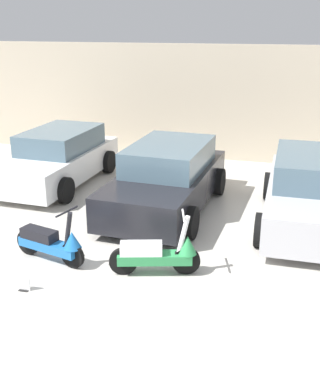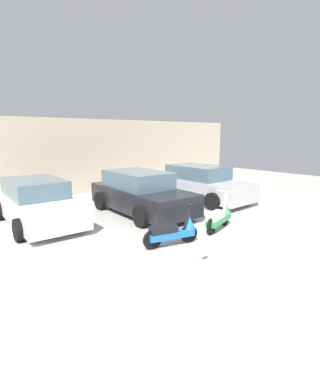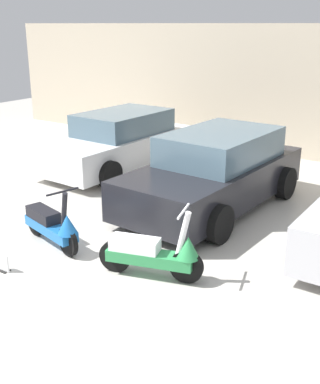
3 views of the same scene
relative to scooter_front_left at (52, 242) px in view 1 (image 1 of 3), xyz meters
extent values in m
plane|color=beige|center=(1.34, -0.63, -0.37)|extent=(28.00, 28.00, 0.00)
cube|color=beige|center=(1.34, 7.36, 1.31)|extent=(19.60, 0.12, 3.35)
cylinder|color=black|center=(0.43, -0.11, -0.14)|extent=(0.46, 0.19, 0.46)
cylinder|color=black|center=(-0.56, 0.15, -0.14)|extent=(0.46, 0.19, 0.46)
cube|color=#1E66B2|center=(-0.06, 0.02, -0.08)|extent=(1.23, 0.58, 0.16)
cube|color=black|center=(-0.27, 0.07, 0.09)|extent=(0.72, 0.43, 0.18)
cylinder|color=black|center=(0.38, -0.10, 0.33)|extent=(0.22, 0.13, 0.65)
cylinder|color=black|center=(0.38, -0.10, 0.65)|extent=(0.17, 0.52, 0.03)
cone|color=#1E66B2|center=(0.45, -0.12, 0.15)|extent=(0.38, 0.38, 0.30)
cylinder|color=black|center=(2.33, 0.18, -0.13)|extent=(0.47, 0.21, 0.47)
cylinder|color=black|center=(1.33, -0.10, -0.13)|extent=(0.47, 0.21, 0.47)
cube|color=#2D8C4C|center=(1.83, 0.04, -0.07)|extent=(1.26, 0.61, 0.16)
cube|color=white|center=(1.62, -0.02, 0.10)|extent=(0.73, 0.45, 0.18)
cylinder|color=white|center=(2.28, 0.17, 0.34)|extent=(0.23, 0.14, 0.67)
cylinder|color=white|center=(2.28, 0.17, 0.67)|extent=(0.18, 0.53, 0.03)
cone|color=#2D8C4C|center=(2.35, 0.19, 0.16)|extent=(0.39, 0.39, 0.31)
cube|color=white|center=(-1.86, 3.98, 0.13)|extent=(1.86, 4.07, 0.67)
cube|color=slate|center=(-1.85, 4.22, 0.73)|extent=(1.57, 2.31, 0.52)
cylinder|color=black|center=(-1.06, 2.70, -0.06)|extent=(0.24, 0.62, 0.61)
cylinder|color=black|center=(-2.78, 2.79, -0.06)|extent=(0.24, 0.62, 0.61)
cylinder|color=black|center=(-0.94, 5.18, -0.06)|extent=(0.24, 0.62, 0.61)
cylinder|color=black|center=(-2.66, 5.26, -0.06)|extent=(0.24, 0.62, 0.61)
cube|color=black|center=(1.28, 2.93, 0.16)|extent=(2.01, 4.32, 0.70)
cube|color=slate|center=(1.30, 3.18, 0.79)|extent=(1.69, 2.46, 0.55)
cylinder|color=black|center=(2.11, 1.57, -0.04)|extent=(0.26, 0.66, 0.64)
cylinder|color=black|center=(0.29, 1.68, -0.04)|extent=(0.26, 0.66, 0.64)
cylinder|color=black|center=(2.27, 4.18, -0.04)|extent=(0.26, 0.66, 0.64)
cylinder|color=black|center=(0.45, 4.29, -0.04)|extent=(0.26, 0.66, 0.64)
cube|color=#B7B7BC|center=(4.36, 2.87, 0.16)|extent=(1.77, 4.20, 0.70)
cube|color=slate|center=(4.36, 3.13, 0.78)|extent=(1.55, 2.36, 0.55)
cylinder|color=black|center=(3.45, 1.58, -0.05)|extent=(0.22, 0.64, 0.64)
cylinder|color=black|center=(3.46, 4.18, -0.05)|extent=(0.22, 0.64, 0.64)
cube|color=black|center=(0.00, -0.99, -0.36)|extent=(0.16, 0.12, 0.01)
cube|color=white|center=(0.00, -0.99, -0.24)|extent=(0.20, 0.04, 0.26)
camera|label=1|loc=(3.77, -6.77, 3.61)|focal=45.00mm
camera|label=2|loc=(-4.86, -5.08, 2.37)|focal=28.00mm
camera|label=3|loc=(5.25, -4.84, 2.97)|focal=45.00mm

